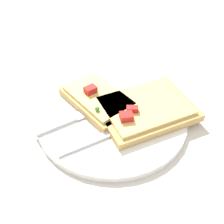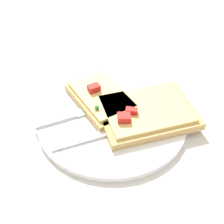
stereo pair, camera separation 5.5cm
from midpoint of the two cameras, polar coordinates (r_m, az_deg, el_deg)
ground_plane at (r=0.56m, az=2.78°, el=-1.78°), size 4.00×4.00×0.00m
plate at (r=0.56m, az=2.80°, el=-1.34°), size 0.27×0.27×0.01m
fork at (r=0.53m, az=4.76°, el=-3.27°), size 0.20×0.11×0.01m
knife at (r=0.56m, az=-3.14°, el=-0.25°), size 0.18×0.11×0.01m
pizza_slice_main at (r=0.55m, az=9.06°, el=-0.09°), size 0.20×0.18×0.03m
pizza_slice_corner at (r=0.57m, az=0.74°, el=2.48°), size 0.15×0.16×0.03m
crumb_scatter at (r=0.53m, az=12.85°, el=-3.40°), size 0.07×0.06×0.01m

